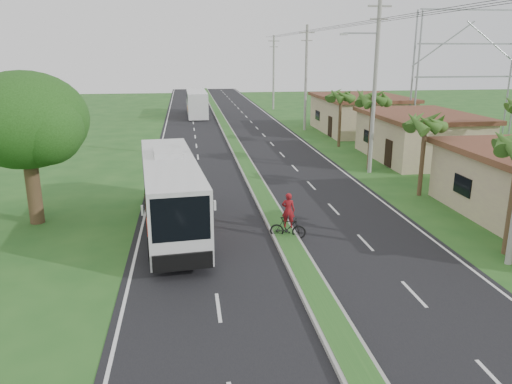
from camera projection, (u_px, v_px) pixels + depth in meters
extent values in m
plane|color=#23541F|center=(319.00, 301.00, 17.37)|extent=(180.00, 180.00, 0.00)
cube|color=black|center=(248.00, 170.00, 36.42)|extent=(14.00, 160.00, 0.02)
cube|color=gray|center=(248.00, 169.00, 36.39)|extent=(1.20, 160.00, 0.17)
cube|color=#23541F|center=(248.00, 167.00, 36.37)|extent=(0.95, 160.00, 0.02)
cube|color=silver|center=(155.00, 173.00, 35.52)|extent=(0.12, 160.00, 0.01)
cube|color=silver|center=(337.00, 167.00, 37.31)|extent=(0.12, 160.00, 0.01)
cube|color=tan|center=(419.00, 138.00, 39.74)|extent=(7.00, 10.00, 3.35)
cube|color=#582A1F|center=(421.00, 115.00, 39.23)|extent=(7.60, 10.60, 0.32)
cube|color=tan|center=(360.00, 115.00, 53.05)|extent=(8.00, 11.00, 3.50)
cube|color=#582A1F|center=(361.00, 97.00, 52.53)|extent=(8.60, 11.60, 0.32)
cylinder|color=#473321|center=(512.00, 198.00, 20.74)|extent=(0.26, 0.26, 5.00)
cylinder|color=#473321|center=(422.00, 158.00, 29.43)|extent=(0.26, 0.26, 4.60)
cylinder|color=#473321|center=(371.00, 133.00, 35.90)|extent=(0.26, 0.26, 5.40)
cylinder|color=#473321|center=(340.00, 120.00, 44.62)|extent=(0.26, 0.26, 4.80)
cylinder|color=#473321|center=(33.00, 184.00, 24.74)|extent=(0.70, 0.70, 4.00)
ellipsoid|color=#1C4111|center=(25.00, 120.00, 23.87)|extent=(6.00, 6.00, 4.68)
sphere|color=#1C4111|center=(1.00, 128.00, 24.58)|extent=(3.80, 3.80, 3.80)
sphere|color=#1C4111|center=(46.00, 129.00, 23.16)|extent=(3.40, 3.40, 3.40)
cylinder|color=gray|center=(375.00, 87.00, 34.01)|extent=(0.28, 0.28, 12.00)
cube|color=gray|center=(380.00, 6.00, 32.58)|extent=(1.60, 0.12, 0.12)
cube|color=gray|center=(379.00, 19.00, 32.80)|extent=(1.20, 0.10, 0.10)
cube|color=gray|center=(361.00, 33.00, 32.89)|extent=(2.40, 0.10, 0.10)
cylinder|color=gray|center=(306.00, 79.00, 53.19)|extent=(0.28, 0.28, 11.00)
cube|color=gray|center=(307.00, 33.00, 51.91)|extent=(1.60, 0.12, 0.12)
cube|color=gray|center=(307.00, 41.00, 52.13)|extent=(1.20, 0.10, 0.10)
cylinder|color=gray|center=(274.00, 73.00, 72.31)|extent=(0.28, 0.28, 10.50)
cube|color=gray|center=(274.00, 41.00, 71.09)|extent=(1.60, 0.12, 0.12)
cube|color=gray|center=(274.00, 47.00, 71.31)|extent=(1.20, 0.10, 0.10)
cylinder|color=gray|center=(417.00, 77.00, 46.10)|extent=(0.18, 0.18, 12.00)
cylinder|color=gray|center=(412.00, 77.00, 47.05)|extent=(0.18, 0.18, 12.00)
cylinder|color=gray|center=(510.00, 76.00, 48.38)|extent=(0.18, 0.18, 12.00)
cube|color=gray|center=(465.00, 77.00, 47.24)|extent=(10.00, 0.14, 0.14)
cube|color=gray|center=(468.00, 44.00, 46.42)|extent=(10.00, 0.14, 0.14)
cube|color=gray|center=(472.00, 10.00, 45.60)|extent=(10.00, 0.14, 0.14)
cube|color=silver|center=(171.00, 191.00, 23.82)|extent=(3.46, 11.74, 3.04)
cube|color=black|center=(169.00, 174.00, 24.18)|extent=(3.30, 9.44, 1.22)
cube|color=black|center=(181.00, 219.00, 18.33)|extent=(2.17, 0.34, 1.70)
cube|color=red|center=(173.00, 210.00, 22.91)|extent=(2.91, 5.22, 0.53)
cube|color=gold|center=(171.00, 206.00, 24.33)|extent=(2.72, 3.11, 0.24)
cube|color=silver|center=(168.00, 152.00, 24.45)|extent=(1.56, 2.43, 0.27)
cylinder|color=black|center=(152.00, 250.00, 20.55)|extent=(0.40, 1.03, 1.00)
cylinder|color=black|center=(204.00, 245.00, 21.03)|extent=(0.40, 1.03, 1.00)
cylinder|color=black|center=(148.00, 203.00, 26.87)|extent=(0.40, 1.03, 1.00)
cylinder|color=black|center=(188.00, 200.00, 27.35)|extent=(0.40, 1.03, 1.00)
cube|color=white|center=(197.00, 103.00, 66.03)|extent=(2.59, 11.34, 3.15)
cube|color=black|center=(196.00, 95.00, 66.24)|extent=(2.61, 8.39, 1.07)
cube|color=#D25D15|center=(197.00, 108.00, 65.26)|extent=(2.57, 5.44, 0.34)
cylinder|color=black|center=(190.00, 117.00, 61.77)|extent=(0.31, 0.95, 0.94)
cylinder|color=black|center=(207.00, 117.00, 62.09)|extent=(0.31, 0.95, 0.94)
cylinder|color=black|center=(188.00, 109.00, 70.19)|extent=(0.31, 0.95, 0.94)
cylinder|color=black|center=(204.00, 109.00, 70.50)|extent=(0.31, 0.95, 0.94)
imported|color=black|center=(288.00, 228.00, 23.02)|extent=(1.74, 0.96, 1.01)
imported|color=maroon|center=(288.00, 210.00, 22.78)|extent=(0.69, 0.56, 1.65)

